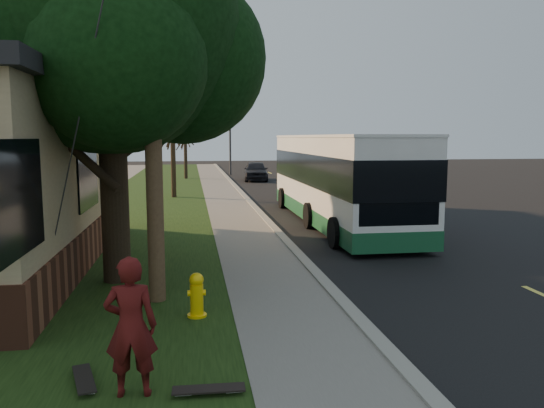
{
  "coord_description": "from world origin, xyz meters",
  "views": [
    {
      "loc": [
        -2.66,
        -8.57,
        3.02
      ],
      "look_at": [
        -0.83,
        3.33,
        1.5
      ],
      "focal_mm": 35.0,
      "sensor_mm": 36.0,
      "label": 1
    }
  ],
  "objects_px": {
    "utility_pole": "(150,43)",
    "transit_bus": "(337,177)",
    "skateboard_spare": "(209,390)",
    "skateboard_main": "(84,379)",
    "traffic_signal": "(230,135)",
    "bare_tree_far": "(186,151)",
    "distant_car": "(256,171)",
    "leafy_tree": "(111,28)",
    "fire_hydrant": "(197,295)",
    "skateboarder": "(131,326)",
    "bare_tree_near": "(173,155)"
  },
  "relations": [
    {
      "from": "bare_tree_far",
      "to": "distant_car",
      "type": "relative_size",
      "value": 1.01
    },
    {
      "from": "fire_hydrant",
      "to": "distant_car",
      "type": "xyz_separation_m",
      "value": [
        4.45,
        28.23,
        0.25
      ]
    },
    {
      "from": "utility_pole",
      "to": "skateboard_main",
      "type": "xyz_separation_m",
      "value": [
        -0.67,
        -3.24,
        -4.5
      ]
    },
    {
      "from": "leafy_tree",
      "to": "utility_pole",
      "type": "bearing_deg",
      "value": -62.4
    },
    {
      "from": "leafy_tree",
      "to": "transit_bus",
      "type": "height_order",
      "value": "leafy_tree"
    },
    {
      "from": "leafy_tree",
      "to": "skateboard_main",
      "type": "bearing_deg",
      "value": -87.73
    },
    {
      "from": "transit_bus",
      "to": "skateboard_main",
      "type": "height_order",
      "value": "transit_bus"
    },
    {
      "from": "utility_pole",
      "to": "fire_hydrant",
      "type": "bearing_deg",
      "value": -54.62
    },
    {
      "from": "fire_hydrant",
      "to": "distant_car",
      "type": "relative_size",
      "value": 0.19
    },
    {
      "from": "utility_pole",
      "to": "distant_car",
      "type": "xyz_separation_m",
      "value": [
        5.16,
        27.24,
        -3.95
      ]
    },
    {
      "from": "skateboarder",
      "to": "transit_bus",
      "type": "bearing_deg",
      "value": -114.85
    },
    {
      "from": "utility_pole",
      "to": "skateboarder",
      "type": "distance_m",
      "value": 5.19
    },
    {
      "from": "skateboard_main",
      "to": "distant_car",
      "type": "relative_size",
      "value": 0.21
    },
    {
      "from": "traffic_signal",
      "to": "bare_tree_far",
      "type": "bearing_deg",
      "value": -131.19
    },
    {
      "from": "transit_bus",
      "to": "skateboard_spare",
      "type": "distance_m",
      "value": 13.13
    },
    {
      "from": "fire_hydrant",
      "to": "skateboard_main",
      "type": "bearing_deg",
      "value": -121.55
    },
    {
      "from": "skateboarder",
      "to": "fire_hydrant",
      "type": "bearing_deg",
      "value": -105.5
    },
    {
      "from": "bare_tree_far",
      "to": "skateboard_spare",
      "type": "xyz_separation_m",
      "value": [
        0.5,
        -32.74,
        -1.87
      ]
    },
    {
      "from": "fire_hydrant",
      "to": "distant_car",
      "type": "bearing_deg",
      "value": 81.04
    },
    {
      "from": "bare_tree_near",
      "to": "skateboard_main",
      "type": "xyz_separation_m",
      "value": [
        -0.48,
        -20.24,
        -2.02
      ]
    },
    {
      "from": "bare_tree_near",
      "to": "transit_bus",
      "type": "bearing_deg",
      "value": -55.7
    },
    {
      "from": "bare_tree_near",
      "to": "traffic_signal",
      "type": "bearing_deg",
      "value": 75.96
    },
    {
      "from": "utility_pole",
      "to": "leafy_tree",
      "type": "distance_m",
      "value": 1.94
    },
    {
      "from": "utility_pole",
      "to": "bare_tree_far",
      "type": "xyz_separation_m",
      "value": [
        0.31,
        29.01,
        -2.63
      ]
    },
    {
      "from": "bare_tree_near",
      "to": "distant_car",
      "type": "bearing_deg",
      "value": 62.38
    },
    {
      "from": "bare_tree_near",
      "to": "transit_bus",
      "type": "height_order",
      "value": "bare_tree_near"
    },
    {
      "from": "bare_tree_near",
      "to": "skateboard_spare",
      "type": "bearing_deg",
      "value": -87.24
    },
    {
      "from": "fire_hydrant",
      "to": "bare_tree_far",
      "type": "xyz_separation_m",
      "value": [
        -0.4,
        30.0,
        1.57
      ]
    },
    {
      "from": "utility_pole",
      "to": "transit_bus",
      "type": "distance_m",
      "value": 10.55
    },
    {
      "from": "bare_tree_near",
      "to": "bare_tree_far",
      "type": "xyz_separation_m",
      "value": [
        0.5,
        12.0,
        -0.15
      ]
    },
    {
      "from": "utility_pole",
      "to": "skateboarder",
      "type": "xyz_separation_m",
      "value": [
        -0.06,
        -3.6,
        -3.74
      ]
    },
    {
      "from": "bare_tree_far",
      "to": "distant_car",
      "type": "xyz_separation_m",
      "value": [
        4.85,
        -1.77,
        -1.32
      ]
    },
    {
      "from": "utility_pole",
      "to": "skateboard_spare",
      "type": "xyz_separation_m",
      "value": [
        0.81,
        -3.73,
        -4.5
      ]
    },
    {
      "from": "bare_tree_far",
      "to": "skateboard_spare",
      "type": "distance_m",
      "value": 32.79
    },
    {
      "from": "traffic_signal",
      "to": "transit_bus",
      "type": "distance_m",
      "value": 24.76
    },
    {
      "from": "traffic_signal",
      "to": "skateboard_main",
      "type": "height_order",
      "value": "traffic_signal"
    },
    {
      "from": "bare_tree_far",
      "to": "skateboarder",
      "type": "distance_m",
      "value": 32.63
    },
    {
      "from": "fire_hydrant",
      "to": "utility_pole",
      "type": "xyz_separation_m",
      "value": [
        -0.71,
        0.99,
        4.2
      ]
    },
    {
      "from": "skateboard_main",
      "to": "fire_hydrant",
      "type": "bearing_deg",
      "value": 58.45
    },
    {
      "from": "fire_hydrant",
      "to": "skateboarder",
      "type": "bearing_deg",
      "value": -106.38
    },
    {
      "from": "skateboard_spare",
      "to": "distant_car",
      "type": "distance_m",
      "value": 31.27
    },
    {
      "from": "utility_pole",
      "to": "traffic_signal",
      "type": "distance_m",
      "value": 33.26
    },
    {
      "from": "traffic_signal",
      "to": "skateboard_spare",
      "type": "xyz_separation_m",
      "value": [
        -3.0,
        -36.74,
        -3.04
      ]
    },
    {
      "from": "skateboard_main",
      "to": "distant_car",
      "type": "distance_m",
      "value": 31.03
    },
    {
      "from": "skateboarder",
      "to": "distant_car",
      "type": "xyz_separation_m",
      "value": [
        5.22,
        30.83,
        -0.21
      ]
    },
    {
      "from": "fire_hydrant",
      "to": "transit_bus",
      "type": "bearing_deg",
      "value": 61.89
    },
    {
      "from": "leafy_tree",
      "to": "bare_tree_near",
      "type": "height_order",
      "value": "leafy_tree"
    },
    {
      "from": "bare_tree_far",
      "to": "skateboard_main",
      "type": "relative_size",
      "value": 4.71
    },
    {
      "from": "skateboarder",
      "to": "bare_tree_far",
      "type": "bearing_deg",
      "value": -89.77
    },
    {
      "from": "traffic_signal",
      "to": "distant_car",
      "type": "relative_size",
      "value": 1.38
    }
  ]
}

